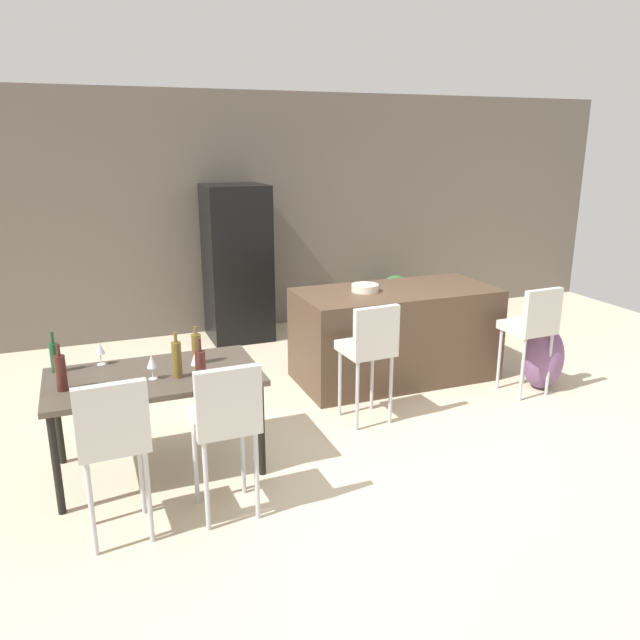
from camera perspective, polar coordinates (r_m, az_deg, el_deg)
The scene contains 20 objects.
ground_plane at distance 5.59m, azimuth 4.05°, elevation -8.40°, with size 10.00×10.00×0.00m, color beige.
back_wall at distance 7.91m, azimuth -5.08°, elevation 9.82°, with size 10.00×0.12×2.90m, color #665B51.
kitchen_island at distance 6.23m, azimuth 6.94°, elevation -1.31°, with size 1.96×0.93×0.92m, color #4C3828.
bar_chair_left at distance 5.14m, azimuth 4.59°, elevation -2.30°, with size 0.42×0.42×1.05m.
bar_chair_middle at distance 6.03m, azimuth 19.02°, elevation -0.33°, with size 0.42×0.42×1.05m.
dining_table at distance 4.56m, azimuth -15.04°, elevation -5.64°, with size 1.47×0.83×0.74m.
dining_chair_near at distance 3.82m, azimuth -18.60°, elevation -9.97°, with size 0.42×0.42×1.05m.
dining_chair_far at distance 3.88m, azimuth -8.74°, elevation -8.78°, with size 0.41×0.41×1.05m.
wine_bottle_near at distance 4.77m, azimuth -23.30°, elevation -3.13°, with size 0.06×0.06×0.30m.
wine_bottle_end at distance 4.40m, azimuth -22.80°, elevation -4.47°, with size 0.07×0.07×0.32m.
wine_bottle_far at distance 4.64m, azimuth -11.33°, elevation -2.59°, with size 0.07×0.07×0.29m.
wine_bottle_left at distance 4.39m, azimuth -13.07°, elevation -3.54°, with size 0.07×0.07×0.33m.
wine_bottle_middle at distance 4.24m, azimuth -10.96°, elevation -4.27°, with size 0.07×0.07×0.33m.
wine_glass_right at distance 4.39m, azimuth -11.45°, elevation -3.56°, with size 0.07×0.07×0.17m.
wine_glass_corner at distance 4.41m, azimuth -15.28°, elevation -3.77°, with size 0.07×0.07×0.17m.
wine_glass_inner at distance 4.80m, azimuth -19.66°, elevation -2.50°, with size 0.07×0.07×0.17m.
refrigerator at distance 7.44m, azimuth -7.65°, elevation 5.21°, with size 0.72×0.68×1.84m, color black.
fruit_bowl at distance 6.00m, azimuth 4.18°, elevation 2.98°, with size 0.26×0.26×0.07m, color beige.
floor_vase at distance 6.34m, azimuth 19.90°, elevation -3.15°, with size 0.39×0.39×0.86m.
potted_plant at distance 8.31m, azimuth 6.99°, elevation 2.41°, with size 0.40×0.40×0.60m.
Camera 1 is at (-2.21, -4.58, 2.33)m, focal length 34.67 mm.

